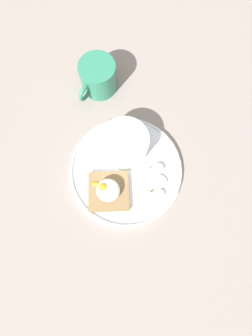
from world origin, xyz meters
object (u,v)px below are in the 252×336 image
Objects in this scene: oatmeal_bowl at (125,143)px; banana_slice_left at (147,197)px; poached_egg at (108,190)px; banana_slice_back at (148,185)px; banana_slice_outer at (159,182)px; banana_slice_right at (158,195)px; coffee_mug at (98,77)px; toast_slice at (109,192)px; banana_slice_inner at (150,175)px; banana_slice_front at (158,169)px.

banana_slice_left is (-8.19, 10.87, -2.45)cm from oatmeal_bowl.
poached_egg is 1.93× the size of banana_slice_back.
poached_egg reaches higher than banana_slice_outer.
oatmeal_bowl reaches higher than banana_slice_right.
poached_egg is 0.57× the size of coffee_mug.
coffee_mug is (21.23, -22.11, 2.72)cm from banana_slice_outer.
banana_slice_outer is at bearing 133.83° from coffee_mug.
oatmeal_bowl is at bearing 125.62° from coffee_mug.
banana_slice_outer is at bearing -82.17° from banana_slice_right.
oatmeal_bowl reaches higher than toast_slice.
banana_slice_inner is 1.03× the size of banana_slice_outer.
coffee_mug is (20.16, -19.23, 2.65)cm from banana_slice_front.
oatmeal_bowl is 0.93× the size of coffee_mug.
coffee_mug is (18.92, -23.56, 2.88)cm from banana_slice_back.
oatmeal_bowl is at bearing -36.51° from banana_slice_inner.
oatmeal_bowl reaches higher than poached_egg.
banana_slice_outer is (-1.95, -4.23, 0.08)cm from banana_slice_left.
banana_slice_back is at bearing -156.25° from toast_slice.
poached_egg is at bearing 10.25° from banana_slice_right.
banana_slice_front is 1.04× the size of banana_slice_left.
banana_slice_left is 0.83× the size of banana_slice_inner.
banana_slice_inner is at bearing 131.49° from coffee_mug.
banana_slice_outer is (-1.06, 2.88, -0.07)cm from banana_slice_front.
poached_egg is at bearing 25.19° from banana_slice_outer.
coffee_mug reaches higher than oatmeal_bowl.
banana_slice_outer is at bearing -154.81° from poached_egg.
banana_slice_front reaches higher than banana_slice_inner.
toast_slice is at bearing 110.25° from coffee_mug.
banana_slice_left is at bearing -173.20° from toast_slice.
coffee_mug reaches higher than toast_slice.
banana_slice_right is at bearing 97.83° from banana_slice_outer.
banana_slice_left and banana_slice_right have the same top height.
coffee_mug is at bearing -48.51° from banana_slice_inner.
coffee_mug reaches higher than banana_slice_front.
banana_slice_left is at bearing -173.49° from poached_egg.
oatmeal_bowl is 1.64× the size of poached_egg.
banana_slice_outer is 30.77cm from coffee_mug.
banana_slice_left is (0.89, 7.11, -0.15)cm from banana_slice_front.
banana_slice_front is 2.39cm from banana_slice_inner.
toast_slice reaches higher than banana_slice_back.
poached_egg is at bearing 23.26° from banana_slice_back.
poached_egg is 9.66cm from banana_slice_left.
banana_slice_back is 0.83× the size of banana_slice_inner.
banana_slice_right is (-2.39, -1.05, 0.05)cm from banana_slice_left.
banana_slice_right is 3.21cm from banana_slice_outer.
coffee_mug reaches higher than poached_egg.
banana_slice_back is at bearing 32.10° from banana_slice_outer.
coffee_mug is at bearing -46.17° from banana_slice_outer.
banana_slice_back is at bearing 134.07° from oatmeal_bowl.
banana_slice_right is at bearing 125.69° from banana_slice_inner.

